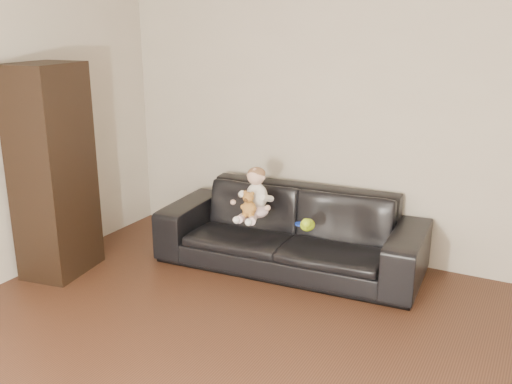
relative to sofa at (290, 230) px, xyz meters
The scene contains 9 objects.
wall_back 1.28m from the sofa, 37.89° to the left, with size 5.00×5.00×0.00m, color #BEB49F.
sofa is the anchor object (origin of this frame).
cabinet 1.96m from the sofa, 149.42° to the right, with size 0.42×0.58×1.68m, color black.
shelf_item 2.08m from the sofa, 149.11° to the right, with size 0.18×0.25×0.28m, color silver.
baby 0.41m from the sofa, 156.46° to the right, with size 0.32×0.38×0.43m.
teddy_bear 0.44m from the sofa, 136.13° to the right, with size 0.13×0.13×0.21m.
toy_green 0.34m from the sofa, 39.91° to the right, with size 0.11×0.14×0.10m, color #A2D218.
toy_rattle 0.33m from the sofa, 35.01° to the right, with size 0.07×0.07×0.07m, color #E9431B.
toy_blue_disc 0.20m from the sofa, 36.59° to the right, with size 0.09×0.09×0.01m, color #1736BD.
Camera 1 is at (1.18, -1.81, 1.98)m, focal length 40.00 mm.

